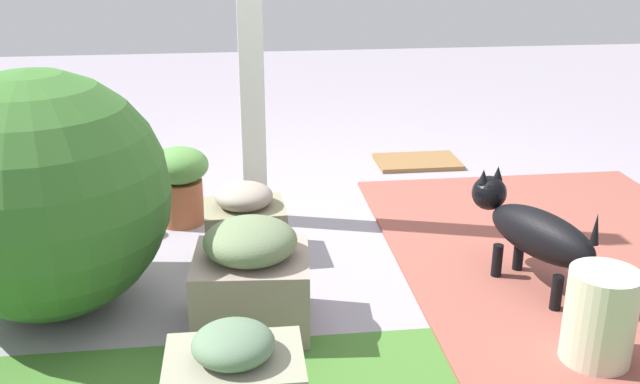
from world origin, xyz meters
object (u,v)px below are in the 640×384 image
Objects in this scene: terracotta_pot_tall at (51,189)px; round_shrub at (44,195)px; stone_planter_near at (245,222)px; stone_planter_far at (235,384)px; stone_planter_mid at (252,277)px; doormat at (417,162)px; porch_pillar at (250,20)px; dog at (532,230)px; ceramic_urn at (599,318)px; terracotta_pot_broad at (180,181)px; terracotta_pot_spiky at (50,146)px.

round_shrub is at bearing 102.54° from terracotta_pot_tall.
stone_planter_far is (0.07, 1.37, -0.00)m from stone_planter_near.
stone_planter_mid is (-0.01, 0.71, 0.05)m from stone_planter_near.
porch_pillar is at bearing 36.65° from doormat.
porch_pillar is 3.14× the size of dog.
stone_planter_far is 1.17× the size of ceramic_urn.
stone_planter_mid is at bearing 90.94° from stone_planter_near.
stone_planter_near is 1.02m from round_shrub.
stone_planter_near is at bearing -22.12° from dog.
porch_pillar is 5.08× the size of terracotta_pot_broad.
stone_planter_near is 1.38m from stone_planter_far.
ceramic_urn reaches higher than stone_planter_near.
stone_planter_mid is at bearing 124.00° from terracotta_pot_spiky.
stone_planter_far is at bearing 130.01° from round_shrub.
stone_planter_near is at bearing 81.19° from porch_pillar.
porch_pillar is 3.49× the size of terracotta_pot_spiky.
terracotta_pot_broad is 1.92m from dog.
terracotta_pot_spiky is (1.24, -0.58, -0.82)m from porch_pillar.
doormat is (-1.23, -2.04, -0.21)m from stone_planter_mid.
stone_planter_mid is at bearing -18.89° from ceramic_urn.
terracotta_pot_spiky is (1.10, -2.41, 0.13)m from stone_planter_far.
terracotta_pot_tall is 0.69m from terracotta_pot_broad.
terracotta_pot_broad is (0.28, -1.83, 0.08)m from stone_planter_far.
round_shrub is 1.49× the size of dog.
terracotta_pot_tall reaches higher than dog.
round_shrub is at bearing 40.49° from doormat.
terracotta_pot_spiky reaches higher than stone_planter_far.
stone_planter_mid is 1.30× the size of ceramic_urn.
ceramic_urn is (-1.38, -0.22, 0.02)m from stone_planter_far.
terracotta_pot_broad is 0.76× the size of doormat.
round_shrub is 2.15m from dog.
ceramic_urn is at bearing 127.69° from porch_pillar.
porch_pillar is 3.89× the size of doormat.
stone_planter_near is at bearing 156.74° from terracotta_pot_tall.
porch_pillar is at bearing -92.90° from stone_planter_mid.
porch_pillar is at bearing 154.82° from terracotta_pot_spiky.
dog reaches higher than ceramic_urn.
round_shrub is at bearing -16.74° from stone_planter_mid.
terracotta_pot_tall is at bearing -47.68° from stone_planter_mid.
round_shrub is 2.29m from ceramic_urn.
stone_planter_near is 0.58× the size of dog.
stone_planter_mid is 0.79× the size of terracotta_pot_spiky.
round_shrub reaches higher than stone_planter_near.
stone_planter_far is at bearing 9.07° from ceramic_urn.
dog is 1.83× the size of ceramic_urn.
stone_planter_near is 1.75m from ceramic_urn.
terracotta_pot_spiky is 1.11× the size of doormat.
doormat is at bearing -143.35° from porch_pillar.
round_shrub is (0.85, -0.26, 0.31)m from stone_planter_mid.
dog is at bearing -148.15° from stone_planter_far.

